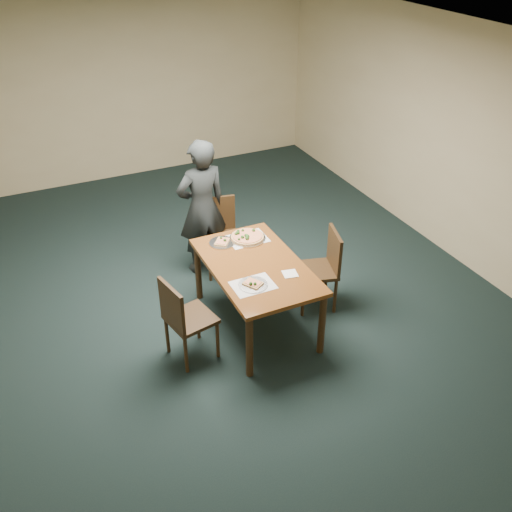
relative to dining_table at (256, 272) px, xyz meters
name	(u,v)px	position (x,y,z in m)	size (l,w,h in m)	color
ground	(229,306)	(-0.16, 0.39, -0.66)	(8.00, 8.00, 0.00)	black
room_shell	(224,162)	(-0.16, 0.39, 1.08)	(8.00, 8.00, 8.00)	#CBB98D
dining_table	(256,272)	(0.00, 0.00, 0.00)	(0.90, 1.50, 0.75)	#5B2F12
chair_far	(220,231)	(0.07, 1.17, -0.14)	(0.49, 0.49, 0.91)	black
chair_left	(183,316)	(-0.86, -0.20, -0.14)	(0.50, 0.50, 0.91)	black
chair_right	(323,265)	(0.81, 0.00, -0.14)	(0.52, 0.52, 0.91)	black
diner	(202,208)	(-0.11, 1.24, 0.17)	(0.61, 0.40, 1.66)	black
placemat_main	(247,239)	(0.13, 0.50, 0.09)	(0.42, 0.32, 0.00)	white
placemat_near	(253,285)	(-0.18, -0.32, 0.09)	(0.40, 0.30, 0.00)	white
pizza_pan	(247,237)	(0.13, 0.50, 0.12)	(0.39, 0.39, 0.07)	silver
slice_plate_near	(253,284)	(-0.18, -0.32, 0.11)	(0.28, 0.28, 0.06)	silver
slice_plate_far	(222,242)	(-0.15, 0.53, 0.10)	(0.28, 0.28, 0.06)	silver
napkin	(290,274)	(0.23, -0.30, 0.09)	(0.14, 0.14, 0.01)	white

